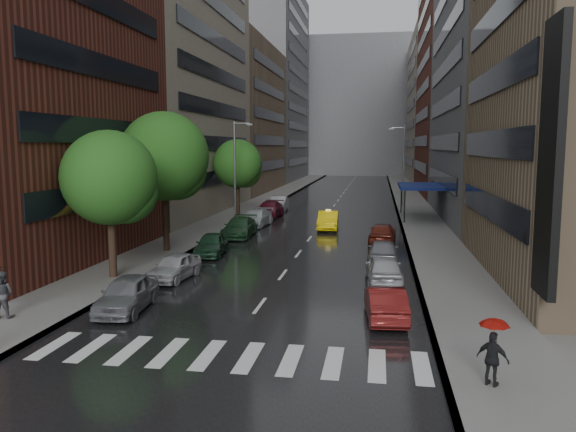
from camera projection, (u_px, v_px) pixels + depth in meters
name	position (u px, v px, depth m)	size (l,w,h in m)	color
ground	(237.00, 336.00, 20.68)	(220.00, 220.00, 0.00)	gray
road	(337.00, 202.00, 69.66)	(14.00, 140.00, 0.01)	black
sidewalk_left	(266.00, 200.00, 71.06)	(4.00, 140.00, 0.15)	gray
sidewalk_right	(411.00, 203.00, 68.23)	(4.00, 140.00, 0.15)	gray
crosswalk	(228.00, 356.00, 18.68)	(13.15, 2.80, 0.01)	silver
buildings_left	(236.00, 81.00, 78.63)	(8.00, 108.00, 38.00)	maroon
buildings_right	(459.00, 82.00, 71.98)	(8.05, 109.10, 36.00)	#937A5B
building_far	(358.00, 108.00, 134.27)	(40.00, 14.00, 32.00)	slate
tree_near	(110.00, 178.00, 28.76)	(4.88, 4.88, 7.78)	#382619
tree_mid	(164.00, 157.00, 36.03)	(5.75, 5.75, 9.16)	#382619
tree_far	(237.00, 164.00, 54.81)	(4.77, 4.77, 7.60)	#382619
taxi	(328.00, 220.00, 46.81)	(1.63, 4.68, 1.54)	yellow
parked_cars_left	(243.00, 226.00, 43.91)	(2.49, 41.48, 1.59)	slate
parked_cars_right	(383.00, 256.00, 31.89)	(2.13, 22.38, 1.54)	maroon
ped_black_umbrella	(1.00, 287.00, 22.29)	(1.00, 0.98, 2.09)	#47474C
ped_red_umbrella	(493.00, 346.00, 15.91)	(0.99, 0.82, 2.01)	black
street_lamp_left	(236.00, 169.00, 50.67)	(1.74, 0.22, 9.00)	gray
street_lamp_right	(403.00, 164.00, 62.93)	(1.74, 0.22, 9.00)	gray
awning	(420.00, 186.00, 53.16)	(4.00, 8.00, 3.12)	navy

